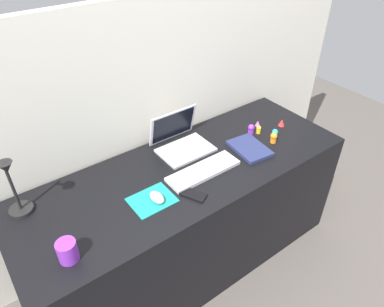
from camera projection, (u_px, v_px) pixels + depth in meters
The scene contains 17 objects.
ground_plane at pixel (187, 257), 2.36m from camera, with size 6.00×6.00×0.00m, color #59514C.
back_wall at pixel (149, 133), 2.14m from camera, with size 3.07×0.05×1.55m, color silver.
desk at pixel (187, 218), 2.14m from camera, with size 1.87×0.67×0.74m, color black.
laptop at pixel (180, 139), 2.06m from camera, with size 0.30×0.26×0.21m.
keyboard at pixel (203, 171), 1.90m from camera, with size 0.41×0.13×0.02m, color silver.
mousepad at pixel (152, 200), 1.73m from camera, with size 0.21×0.17×0.00m, color teal.
mouse at pixel (157, 197), 1.72m from camera, with size 0.06×0.10×0.03m, color silver.
cell_phone at pixel (193, 195), 1.76m from camera, with size 0.06×0.13×0.01m, color black.
desk_lamp at pixel (14, 189), 1.56m from camera, with size 0.11×0.16×0.34m.
notebook_pad at pixel (249, 148), 2.06m from camera, with size 0.17×0.24×0.02m, color navy.
coffee_mug at pixel (67, 251), 1.43m from camera, with size 0.08×0.08×0.09m, color purple.
toy_figurine_purple at pixel (251, 129), 2.18m from camera, with size 0.04×0.04×0.07m.
toy_figurine_cyan at pixel (275, 132), 2.18m from camera, with size 0.04×0.04×0.04m, color #28B7CC.
toy_figurine_pink at pixel (258, 123), 2.27m from camera, with size 0.03×0.03×0.04m, color pink.
toy_figurine_yellow at pixel (259, 129), 2.19m from camera, with size 0.03×0.03×0.05m.
toy_figurine_red at pixel (281, 122), 2.27m from camera, with size 0.04×0.04×0.04m, color red.
toy_figurine_orange at pixel (274, 137), 2.11m from camera, with size 0.04×0.04×0.07m.
Camera 1 is at (-0.86, -1.22, 1.95)m, focal length 33.58 mm.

